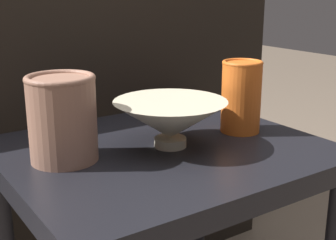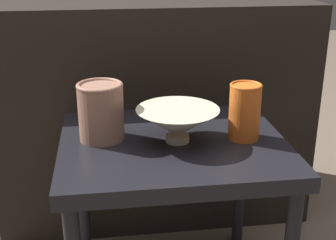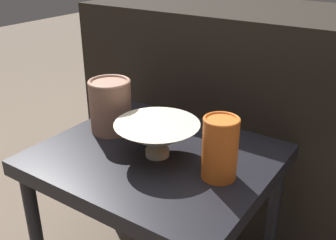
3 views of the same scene
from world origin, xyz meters
name	(u,v)px [view 2 (image 2 of 3)]	position (x,y,z in m)	size (l,w,h in m)	color
table	(173,161)	(0.00, 0.00, 0.42)	(0.58, 0.49, 0.48)	black
couch_backdrop	(151,106)	(0.00, 0.54, 0.39)	(1.08, 0.50, 0.78)	black
bowl	(178,122)	(0.01, -0.01, 0.53)	(0.21, 0.21, 0.09)	beige
vase_textured_left	(101,111)	(-0.18, 0.04, 0.56)	(0.12, 0.12, 0.15)	#996B56
vase_colorful_right	(245,111)	(0.18, -0.01, 0.56)	(0.08, 0.08, 0.15)	orange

